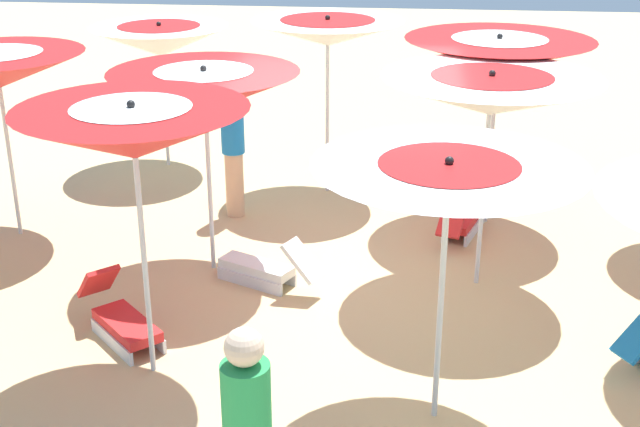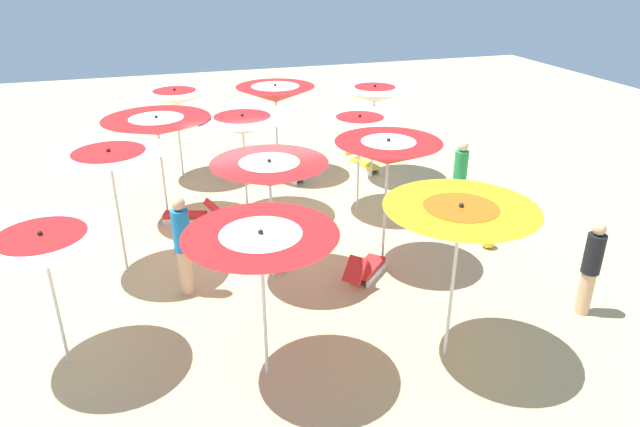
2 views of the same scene
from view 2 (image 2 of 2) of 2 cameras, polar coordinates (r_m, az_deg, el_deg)
name	(u,v)px [view 2 (image 2 of 2)]	position (r m, az deg, el deg)	size (l,w,h in m)	color
ground	(260,244)	(12.22, -6.03, -2.98)	(38.43, 38.43, 0.04)	#D1B57F
beach_umbrella_0	(43,249)	(8.68, -25.78, -3.17)	(2.02, 2.02, 2.20)	silver
beach_umbrella_1	(261,248)	(7.54, -5.85, -3.38)	(2.06, 2.06, 2.36)	silver
beach_umbrella_2	(460,221)	(8.05, 13.70, -0.72)	(2.12, 2.12, 2.54)	silver
beach_umbrella_3	(110,161)	(10.82, -20.15, 4.96)	(2.04, 2.04, 2.48)	silver
beach_umbrella_4	(270,174)	(10.03, -5.02, 3.95)	(2.05, 2.05, 2.36)	silver
beach_umbrella_5	(388,153)	(10.54, 6.76, 6.03)	(1.96, 1.96, 2.56)	silver
beach_umbrella_6	(157,126)	(12.89, -15.86, 8.33)	(2.29, 2.29, 2.44)	silver
beach_umbrella_7	(243,125)	(12.84, -7.69, 8.73)	(2.27, 2.27, 2.40)	silver
beach_umbrella_8	(360,124)	(13.02, 3.95, 8.88)	(2.10, 2.10, 2.31)	silver
beach_umbrella_9	(175,98)	(15.49, -14.20, 11.08)	(2.08, 2.08, 2.43)	silver
beach_umbrella_10	(275,94)	(15.30, -4.44, 11.76)	(2.06, 2.06, 2.49)	silver
beach_umbrella_11	(375,94)	(15.11, 5.44, 11.69)	(2.15, 2.15, 2.52)	silver
lounger_0	(284,249)	(11.48, -3.59, -3.56)	(0.80, 1.25, 0.62)	silver
lounger_1	(366,268)	(10.81, 4.57, -5.46)	(1.12, 1.10, 0.63)	silver
lounger_2	(189,215)	(13.28, -12.86, -0.13)	(1.33, 0.70, 0.57)	silver
lounger_3	(290,174)	(15.35, -2.95, 3.91)	(0.90, 1.22, 0.54)	silver
lounger_4	(363,162)	(16.24, 4.26, 5.11)	(0.66, 1.31, 0.67)	silver
beachgoer_0	(183,244)	(10.25, -13.49, -2.95)	(0.30, 0.30, 1.87)	#D8A87F
beachgoer_1	(459,179)	(13.16, 13.68, 3.37)	(0.30, 0.30, 1.88)	beige
beachgoer_2	(591,267)	(10.47, 25.31, -4.83)	(0.30, 0.30, 1.69)	#D8A87F
beach_ball	(488,241)	(12.39, 16.37, -2.66)	(0.29, 0.29, 0.29)	yellow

